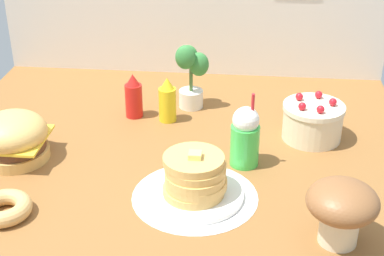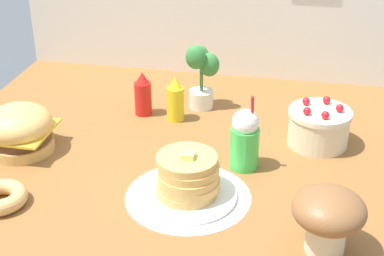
{
  "view_description": "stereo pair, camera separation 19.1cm",
  "coord_description": "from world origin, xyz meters",
  "px_view_note": "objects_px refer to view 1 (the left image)",
  "views": [
    {
      "loc": [
        0.29,
        -1.82,
        1.18
      ],
      "look_at": [
        0.09,
        0.13,
        0.15
      ],
      "focal_mm": 53.93,
      "sensor_mm": 36.0,
      "label": 1
    },
    {
      "loc": [
        0.48,
        -1.79,
        1.18
      ],
      "look_at": [
        0.09,
        0.13,
        0.15
      ],
      "focal_mm": 53.93,
      "sensor_mm": 36.0,
      "label": 2
    }
  ],
  "objects_px": {
    "mustard_bottle": "(167,101)",
    "potted_plant": "(191,74)",
    "pancake_stack": "(195,179)",
    "donut_pink_glaze": "(4,208)",
    "ketchup_bottle": "(134,97)",
    "cream_soda_cup": "(245,137)",
    "layer_cake": "(313,121)",
    "mushroom_stool": "(342,207)",
    "burger": "(13,138)"
  },
  "relations": [
    {
      "from": "mustard_bottle",
      "to": "donut_pink_glaze",
      "type": "xyz_separation_m",
      "value": [
        -0.45,
        -0.76,
        -0.06
      ]
    },
    {
      "from": "cream_soda_cup",
      "to": "donut_pink_glaze",
      "type": "xyz_separation_m",
      "value": [
        -0.8,
        -0.42,
        -0.09
      ]
    },
    {
      "from": "burger",
      "to": "donut_pink_glaze",
      "type": "relative_size",
      "value": 1.43
    },
    {
      "from": "donut_pink_glaze",
      "to": "potted_plant",
      "type": "height_order",
      "value": "potted_plant"
    },
    {
      "from": "cream_soda_cup",
      "to": "potted_plant",
      "type": "bearing_deg",
      "value": 117.79
    },
    {
      "from": "donut_pink_glaze",
      "to": "potted_plant",
      "type": "bearing_deg",
      "value": 59.22
    },
    {
      "from": "layer_cake",
      "to": "potted_plant",
      "type": "bearing_deg",
      "value": 154.73
    },
    {
      "from": "mustard_bottle",
      "to": "donut_pink_glaze",
      "type": "bearing_deg",
      "value": -120.81
    },
    {
      "from": "layer_cake",
      "to": "pancake_stack",
      "type": "bearing_deg",
      "value": -132.72
    },
    {
      "from": "mushroom_stool",
      "to": "ketchup_bottle",
      "type": "bearing_deg",
      "value": 134.9
    },
    {
      "from": "donut_pink_glaze",
      "to": "burger",
      "type": "bearing_deg",
      "value": 105.26
    },
    {
      "from": "pancake_stack",
      "to": "ketchup_bottle",
      "type": "distance_m",
      "value": 0.7
    },
    {
      "from": "burger",
      "to": "ketchup_bottle",
      "type": "xyz_separation_m",
      "value": [
        0.4,
        0.42,
        0.0
      ]
    },
    {
      "from": "donut_pink_glaze",
      "to": "potted_plant",
      "type": "xyz_separation_m",
      "value": [
        0.54,
        0.91,
        0.14
      ]
    },
    {
      "from": "burger",
      "to": "cream_soda_cup",
      "type": "xyz_separation_m",
      "value": [
        0.9,
        0.05,
        0.03
      ]
    },
    {
      "from": "pancake_stack",
      "to": "cream_soda_cup",
      "type": "bearing_deg",
      "value": 55.48
    },
    {
      "from": "potted_plant",
      "to": "cream_soda_cup",
      "type": "bearing_deg",
      "value": -62.21
    },
    {
      "from": "cream_soda_cup",
      "to": "donut_pink_glaze",
      "type": "bearing_deg",
      "value": -152.44
    },
    {
      "from": "potted_plant",
      "to": "mushroom_stool",
      "type": "relative_size",
      "value": 1.39
    },
    {
      "from": "burger",
      "to": "pancake_stack",
      "type": "distance_m",
      "value": 0.76
    },
    {
      "from": "burger",
      "to": "layer_cake",
      "type": "xyz_separation_m",
      "value": [
        1.18,
        0.29,
        -0.01
      ]
    },
    {
      "from": "potted_plant",
      "to": "mushroom_stool",
      "type": "bearing_deg",
      "value": -58.93
    },
    {
      "from": "burger",
      "to": "donut_pink_glaze",
      "type": "height_order",
      "value": "burger"
    },
    {
      "from": "burger",
      "to": "pancake_stack",
      "type": "xyz_separation_m",
      "value": [
        0.73,
        -0.2,
        -0.02
      ]
    },
    {
      "from": "layer_cake",
      "to": "mushroom_stool",
      "type": "bearing_deg",
      "value": -87.7
    },
    {
      "from": "layer_cake",
      "to": "mushroom_stool",
      "type": "relative_size",
      "value": 1.13
    },
    {
      "from": "mustard_bottle",
      "to": "potted_plant",
      "type": "bearing_deg",
      "value": 59.35
    },
    {
      "from": "mustard_bottle",
      "to": "ketchup_bottle",
      "type": "bearing_deg",
      "value": 170.69
    },
    {
      "from": "cream_soda_cup",
      "to": "potted_plant",
      "type": "distance_m",
      "value": 0.56
    },
    {
      "from": "mustard_bottle",
      "to": "donut_pink_glaze",
      "type": "distance_m",
      "value": 0.89
    },
    {
      "from": "mustard_bottle",
      "to": "layer_cake",
      "type": "bearing_deg",
      "value": -9.41
    },
    {
      "from": "cream_soda_cup",
      "to": "mushroom_stool",
      "type": "relative_size",
      "value": 1.36
    },
    {
      "from": "burger",
      "to": "potted_plant",
      "type": "height_order",
      "value": "potted_plant"
    },
    {
      "from": "pancake_stack",
      "to": "layer_cake",
      "type": "xyz_separation_m",
      "value": [
        0.45,
        0.49,
        0.01
      ]
    },
    {
      "from": "pancake_stack",
      "to": "ketchup_bottle",
      "type": "xyz_separation_m",
      "value": [
        -0.34,
        0.62,
        0.02
      ]
    },
    {
      "from": "pancake_stack",
      "to": "donut_pink_glaze",
      "type": "relative_size",
      "value": 1.83
    },
    {
      "from": "layer_cake",
      "to": "cream_soda_cup",
      "type": "distance_m",
      "value": 0.37
    },
    {
      "from": "pancake_stack",
      "to": "mustard_bottle",
      "type": "height_order",
      "value": "mustard_bottle"
    },
    {
      "from": "donut_pink_glaze",
      "to": "ketchup_bottle",
      "type": "bearing_deg",
      "value": 69.3
    },
    {
      "from": "ketchup_bottle",
      "to": "mustard_bottle",
      "type": "relative_size",
      "value": 1.0
    },
    {
      "from": "burger",
      "to": "mustard_bottle",
      "type": "distance_m",
      "value": 0.68
    },
    {
      "from": "layer_cake",
      "to": "donut_pink_glaze",
      "type": "height_order",
      "value": "layer_cake"
    },
    {
      "from": "ketchup_bottle",
      "to": "cream_soda_cup",
      "type": "height_order",
      "value": "cream_soda_cup"
    },
    {
      "from": "burger",
      "to": "ketchup_bottle",
      "type": "bearing_deg",
      "value": 46.43
    },
    {
      "from": "burger",
      "to": "cream_soda_cup",
      "type": "distance_m",
      "value": 0.91
    },
    {
      "from": "mustard_bottle",
      "to": "donut_pink_glaze",
      "type": "height_order",
      "value": "mustard_bottle"
    },
    {
      "from": "pancake_stack",
      "to": "burger",
      "type": "bearing_deg",
      "value": 165.02
    },
    {
      "from": "pancake_stack",
      "to": "ketchup_bottle",
      "type": "relative_size",
      "value": 1.7
    },
    {
      "from": "layer_cake",
      "to": "potted_plant",
      "type": "height_order",
      "value": "potted_plant"
    },
    {
      "from": "cream_soda_cup",
      "to": "mushroom_stool",
      "type": "distance_m",
      "value": 0.54
    }
  ]
}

